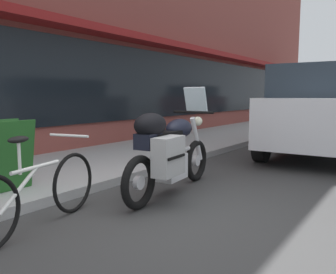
{
  "coord_description": "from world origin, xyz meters",
  "views": [
    {
      "loc": [
        -2.86,
        -2.04,
        1.27
      ],
      "look_at": [
        0.92,
        0.64,
        0.7
      ],
      "focal_mm": 36.68,
      "sensor_mm": 36.0,
      "label": 1
    }
  ],
  "objects_px": {
    "touring_motorcycle": "(169,149)",
    "parked_minivan": "(326,110)",
    "sandwich_board_sign": "(7,155)",
    "parked_bicycle": "(37,193)"
  },
  "relations": [
    {
      "from": "touring_motorcycle",
      "to": "parked_minivan",
      "type": "relative_size",
      "value": 0.45
    },
    {
      "from": "parked_minivan",
      "to": "sandwich_board_sign",
      "type": "xyz_separation_m",
      "value": [
        -5.62,
        2.46,
        -0.41
      ]
    },
    {
      "from": "touring_motorcycle",
      "to": "parked_minivan",
      "type": "height_order",
      "value": "parked_minivan"
    },
    {
      "from": "parked_bicycle",
      "to": "parked_minivan",
      "type": "distance_m",
      "value": 6.15
    },
    {
      "from": "touring_motorcycle",
      "to": "parked_bicycle",
      "type": "bearing_deg",
      "value": 167.28
    },
    {
      "from": "touring_motorcycle",
      "to": "parked_bicycle",
      "type": "xyz_separation_m",
      "value": [
        -1.62,
        0.37,
        -0.24
      ]
    },
    {
      "from": "touring_motorcycle",
      "to": "sandwich_board_sign",
      "type": "height_order",
      "value": "touring_motorcycle"
    },
    {
      "from": "touring_motorcycle",
      "to": "sandwich_board_sign",
      "type": "distance_m",
      "value": 1.95
    },
    {
      "from": "parked_bicycle",
      "to": "parked_minivan",
      "type": "bearing_deg",
      "value": -12.66
    },
    {
      "from": "touring_motorcycle",
      "to": "sandwich_board_sign",
      "type": "relative_size",
      "value": 2.46
    }
  ]
}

